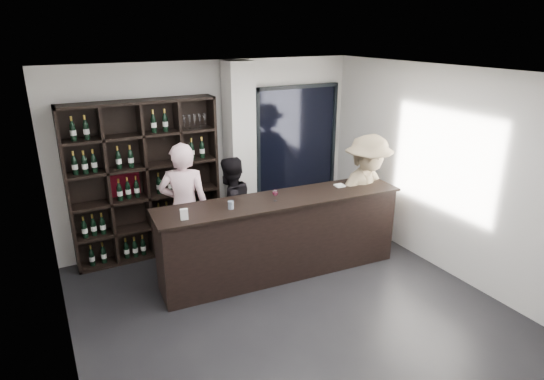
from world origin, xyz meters
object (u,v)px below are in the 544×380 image
wine_shelf (146,181)px  taster_pink (185,208)px  taster_black (230,210)px  customer (366,196)px  tasting_counter (281,236)px

wine_shelf → taster_pink: wine_shelf is taller
wine_shelf → taster_black: 1.33m
customer → wine_shelf: bearing=144.4°
taster_pink → taster_black: 0.71m
taster_black → customer: 2.07m
wine_shelf → taster_black: (1.05, -0.72, -0.40)m
wine_shelf → taster_pink: (0.36, -0.70, -0.25)m
tasting_counter → taster_pink: size_ratio=1.84×
wine_shelf → taster_black: size_ratio=1.50×
taster_black → customer: (1.90, -0.80, 0.15)m
wine_shelf → customer: size_ratio=1.27×
taster_black → customer: customer is taller
taster_pink → customer: (2.59, -0.81, -0.00)m
taster_pink → taster_black: (0.69, -0.01, -0.15)m
tasting_counter → taster_black: (-0.45, 0.75, 0.22)m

